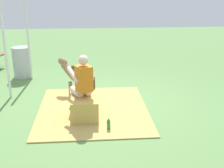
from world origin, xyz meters
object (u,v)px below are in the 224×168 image
(pony_standing, at_px, (78,76))
(water_barrel, at_px, (22,62))
(tent_pole_mid, at_px, (5,47))
(person_seated, at_px, (82,83))
(tent_pole_right, at_px, (28,36))
(hay_bale, at_px, (85,108))
(soda_bottle, at_px, (109,124))

(pony_standing, bearing_deg, water_barrel, 44.38)
(tent_pole_mid, bearing_deg, water_barrel, 1.15)
(tent_pole_mid, bearing_deg, person_seated, -123.61)
(person_seated, bearing_deg, water_barrel, 32.73)
(tent_pole_right, bearing_deg, water_barrel, 54.76)
(person_seated, distance_m, pony_standing, 1.12)
(hay_bale, relative_size, soda_bottle, 2.78)
(soda_bottle, relative_size, water_barrel, 0.27)
(pony_standing, bearing_deg, tent_pole_right, 42.66)
(hay_bale, distance_m, soda_bottle, 0.72)
(person_seated, relative_size, tent_pole_mid, 0.53)
(hay_bale, bearing_deg, tent_pole_mid, 53.85)
(soda_bottle, bearing_deg, person_seated, 36.02)
(hay_bale, xyz_separation_m, tent_pole_mid, (1.34, 1.84, 1.04))
(water_barrel, bearing_deg, tent_pole_right, -125.24)
(tent_pole_right, bearing_deg, soda_bottle, -148.46)
(soda_bottle, xyz_separation_m, water_barrel, (3.54, 2.33, 0.33))
(soda_bottle, height_order, tent_pole_mid, tent_pole_mid)
(tent_pole_mid, bearing_deg, soda_bottle, -129.38)
(pony_standing, distance_m, tent_pole_right, 2.23)
(tent_pole_right, bearing_deg, person_seated, -149.72)
(hay_bale, relative_size, tent_pole_mid, 0.27)
(soda_bottle, bearing_deg, hay_bale, 40.17)
(soda_bottle, xyz_separation_m, tent_pole_right, (3.33, 2.05, 1.15))
(hay_bale, height_order, soda_bottle, hay_bale)
(hay_bale, relative_size, tent_pole_right, 0.27)
(hay_bale, xyz_separation_m, pony_standing, (1.25, 0.17, 0.30))
(person_seated, bearing_deg, pony_standing, 6.14)
(pony_standing, height_order, water_barrel, water_barrel)
(water_barrel, distance_m, tent_pole_right, 0.88)
(tent_pole_right, relative_size, tent_pole_mid, 1.00)
(person_seated, height_order, soda_bottle, person_seated)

